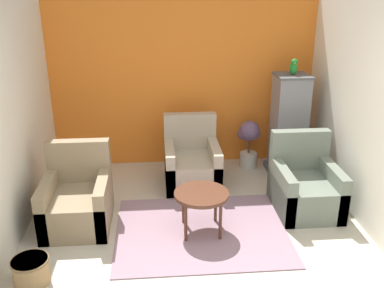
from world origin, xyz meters
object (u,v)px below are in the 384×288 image
armchair_right (305,187)px  armchair_middle (192,164)px  armchair_left (78,201)px  potted_plant (249,140)px  parrot (294,67)px  birdcage (288,126)px  wicker_basket (31,270)px  coffee_table (201,197)px

armchair_right → armchair_middle: (-1.30, 0.81, 0.00)m
armchair_left → potted_plant: armchair_left is taller
parrot → potted_plant: (-0.51, 0.21, -1.10)m
birdcage → parrot: 0.83m
armchair_right → armchair_middle: bearing=148.0°
potted_plant → wicker_basket: bearing=-136.5°
coffee_table → birdcage: birdcage is taller
wicker_basket → potted_plant: bearing=43.5°
parrot → potted_plant: 1.22m
armchair_right → wicker_basket: 3.17m
coffee_table → parrot: 2.30m
coffee_table → potted_plant: (0.88, 1.68, 0.00)m
armchair_left → wicker_basket: armchair_left is taller
potted_plant → wicker_basket: 3.50m
armchair_right → birdcage: 1.14m
parrot → potted_plant: bearing=157.8°
armchair_right → potted_plant: size_ratio=1.25×
coffee_table → wicker_basket: size_ratio=1.74×
coffee_table → armchair_left: (-1.38, 0.29, -0.15)m
armchair_middle → birdcage: birdcage is taller
wicker_basket → armchair_left: bearing=75.1°
parrot → birdcage: bearing=-90.0°
birdcage → armchair_left: bearing=-157.0°
coffee_table → armchair_middle: (-0.00, 1.23, -0.15)m
coffee_table → parrot: parrot is taller
coffee_table → armchair_right: armchair_right is taller
armchair_middle → parrot: 1.88m
birdcage → parrot: bearing=90.0°
wicker_basket → armchair_right: bearing=21.1°
coffee_table → wicker_basket: bearing=-156.3°
armchair_left → potted_plant: bearing=31.5°
armchair_left → wicker_basket: 1.06m
armchair_left → wicker_basket: size_ratio=2.64×
birdcage → coffee_table: bearing=-133.3°
armchair_right → potted_plant: 1.34m
armchair_right → wicker_basket: bearing=-158.9°
armchair_left → armchair_right: (2.68, 0.12, 0.00)m
parrot → wicker_basket: 4.00m
birdcage → wicker_basket: size_ratio=4.19×
birdcage → armchair_middle: bearing=-170.1°
birdcage → parrot: parrot is taller
potted_plant → wicker_basket: (-2.53, -2.40, -0.30)m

